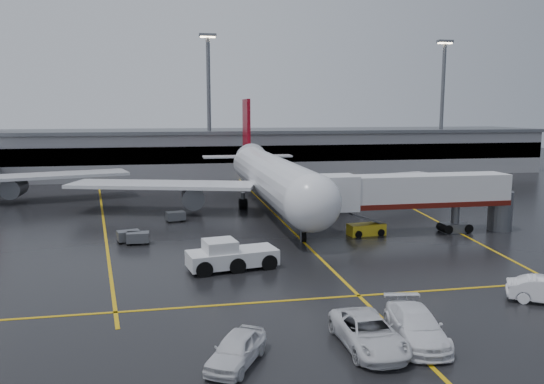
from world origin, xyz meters
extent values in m
plane|color=black|center=(0.00, 0.00, 0.00)|extent=(220.00, 220.00, 0.00)
cube|color=gold|center=(0.00, 0.00, 0.01)|extent=(0.25, 90.00, 0.02)
cube|color=gold|center=(0.00, -22.00, 0.01)|extent=(60.00, 0.25, 0.02)
cube|color=gold|center=(-20.00, 10.00, 0.01)|extent=(9.99, 69.35, 0.02)
cube|color=gold|center=(18.00, 10.00, 0.01)|extent=(7.57, 69.64, 0.02)
cube|color=gray|center=(0.00, 48.00, 4.00)|extent=(120.00, 18.00, 8.00)
cube|color=black|center=(0.00, 39.20, 4.50)|extent=(120.00, 0.40, 3.00)
cube|color=#595B60|center=(0.00, 48.00, 8.30)|extent=(122.00, 19.00, 0.60)
cylinder|color=#595B60|center=(-5.00, 42.00, 12.50)|extent=(0.70, 0.70, 25.00)
cube|color=#595B60|center=(-5.00, 42.00, 25.20)|extent=(3.00, 1.20, 0.50)
cube|color=#FFE5B2|center=(-5.00, 42.00, 24.90)|extent=(2.60, 0.90, 0.20)
cylinder|color=#595B60|center=(40.00, 42.00, 12.50)|extent=(0.70, 0.70, 25.00)
cube|color=#595B60|center=(40.00, 42.00, 25.20)|extent=(3.00, 1.20, 0.50)
cube|color=#FFE5B2|center=(40.00, 42.00, 24.90)|extent=(2.60, 0.90, 0.20)
cylinder|color=silver|center=(0.00, 8.00, 4.20)|extent=(5.20, 36.00, 5.20)
sphere|color=silver|center=(0.00, -10.00, 4.20)|extent=(5.20, 5.20, 5.20)
cone|color=silver|center=(0.00, 29.00, 4.80)|extent=(4.94, 8.00, 4.94)
cube|color=maroon|center=(0.00, 30.00, 9.70)|extent=(0.50, 5.50, 8.50)
cube|color=silver|center=(0.00, 29.00, 5.00)|extent=(14.00, 3.00, 0.25)
cube|color=silver|center=(-13.00, 10.00, 3.40)|extent=(22.80, 11.83, 0.40)
cube|color=silver|center=(13.00, 10.00, 3.40)|extent=(22.80, 11.83, 0.40)
cylinder|color=#595B60|center=(-9.50, 9.00, 2.00)|extent=(2.60, 4.50, 2.60)
cylinder|color=#595B60|center=(9.50, 9.00, 2.00)|extent=(2.60, 4.50, 2.60)
cylinder|color=#595B60|center=(0.00, -7.00, 1.00)|extent=(0.56, 0.56, 2.00)
cylinder|color=#595B60|center=(-3.20, 11.00, 1.00)|extent=(0.56, 0.56, 2.00)
cylinder|color=#595B60|center=(3.20, 11.00, 1.00)|extent=(0.56, 0.56, 2.00)
cylinder|color=black|center=(0.00, -7.00, 0.45)|extent=(0.40, 1.10, 1.10)
cylinder|color=black|center=(-3.20, 11.00, 0.55)|extent=(1.00, 1.40, 1.40)
cylinder|color=black|center=(3.20, 11.00, 0.55)|extent=(1.00, 1.40, 1.40)
cube|color=silver|center=(-29.00, 22.00, 3.40)|extent=(22.80, 11.83, 0.40)
cylinder|color=#595B60|center=(-32.50, 21.00, 2.00)|extent=(2.60, 4.50, 2.60)
cube|color=silver|center=(12.00, -6.00, 4.40)|extent=(18.00, 3.20, 3.00)
cube|color=#4D0F0A|center=(12.00, -6.00, 3.10)|extent=(18.00, 3.30, 0.50)
cube|color=silver|center=(3.80, -6.00, 4.40)|extent=(3.00, 3.40, 3.30)
cylinder|color=#595B60|center=(16.00, -6.00, 1.50)|extent=(0.80, 0.80, 3.00)
cube|color=#595B60|center=(16.00, -6.00, 0.45)|extent=(2.60, 1.60, 0.90)
cylinder|color=#595B60|center=(21.00, -6.00, 2.00)|extent=(2.40, 2.40, 4.00)
cylinder|color=black|center=(14.90, -6.00, 0.45)|extent=(0.90, 1.80, 0.90)
cylinder|color=black|center=(17.10, -6.00, 0.45)|extent=(0.90, 1.80, 0.90)
cube|color=silver|center=(-7.48, -14.32, 0.88)|extent=(7.24, 3.92, 1.18)
cube|color=silver|center=(-8.45, -14.49, 1.86)|extent=(2.73, 2.73, 0.98)
cube|color=black|center=(-8.45, -14.49, 1.86)|extent=(2.46, 2.46, 0.88)
cylinder|color=black|center=(-9.99, -14.77, 0.54)|extent=(1.78, 3.12, 1.27)
cylinder|color=black|center=(-7.48, -14.32, 0.54)|extent=(1.78, 3.12, 1.27)
cylinder|color=black|center=(-4.98, -13.87, 0.54)|extent=(1.78, 3.12, 1.27)
cube|color=gold|center=(6.79, -5.53, 0.56)|extent=(3.80, 1.93, 1.11)
cube|color=#595B60|center=(6.79, -5.53, 1.62)|extent=(3.60, 1.31, 1.27)
cylinder|color=black|center=(5.58, -5.67, 0.30)|extent=(0.90, 1.79, 0.71)
cylinder|color=black|center=(7.99, -5.39, 0.30)|extent=(0.90, 1.79, 0.71)
imported|color=silver|center=(-2.23, -29.50, 0.82)|extent=(2.80, 5.94, 1.64)
imported|color=white|center=(0.54, -29.19, 0.86)|extent=(3.26, 6.21, 1.72)
imported|color=silver|center=(-9.11, -29.99, 0.76)|extent=(3.79, 4.78, 1.53)
cube|color=#595B60|center=(-15.10, -5.09, 0.65)|extent=(2.01, 1.32, 0.90)
cylinder|color=black|center=(-15.91, -5.58, 0.18)|extent=(0.40, 0.20, 0.40)
cylinder|color=black|center=(-14.31, -5.60, 0.18)|extent=(0.40, 0.20, 0.40)
cylinder|color=black|center=(-15.90, -4.58, 0.18)|extent=(0.40, 0.20, 0.40)
cylinder|color=black|center=(-14.30, -4.60, 0.18)|extent=(0.40, 0.20, 0.40)
cube|color=#595B60|center=(-15.99, -4.23, 0.65)|extent=(2.27, 1.78, 0.90)
cylinder|color=black|center=(-16.63, -4.92, 0.18)|extent=(0.40, 0.20, 0.40)
cylinder|color=black|center=(-15.09, -4.50, 0.18)|extent=(0.40, 0.20, 0.40)
cylinder|color=black|center=(-16.90, -3.96, 0.18)|extent=(0.40, 0.20, 0.40)
cylinder|color=black|center=(-15.35, -3.54, 0.18)|extent=(0.40, 0.20, 0.40)
cube|color=#595B60|center=(-11.59, 4.43, 0.65)|extent=(2.25, 1.73, 0.90)
cylinder|color=black|center=(-12.25, 3.76, 0.18)|extent=(0.40, 0.20, 0.40)
cylinder|color=black|center=(-10.69, 4.13, 0.18)|extent=(0.40, 0.20, 0.40)
cylinder|color=black|center=(-12.48, 4.73, 0.18)|extent=(0.40, 0.20, 0.40)
cylinder|color=black|center=(-10.92, 5.10, 0.18)|extent=(0.40, 0.20, 0.40)
camera|label=1|loc=(-11.95, -53.88, 12.07)|focal=35.02mm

